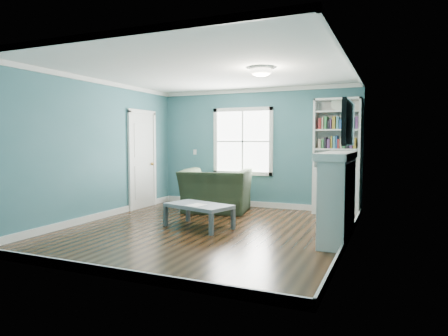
% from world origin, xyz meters
% --- Properties ---
extents(floor, '(5.00, 5.00, 0.00)m').
position_xyz_m(floor, '(0.00, 0.00, 0.00)').
color(floor, black).
rests_on(floor, ground).
extents(room_walls, '(5.00, 5.00, 5.00)m').
position_xyz_m(room_walls, '(0.00, 0.00, 1.58)').
color(room_walls, '#346870').
rests_on(room_walls, ground).
extents(trim, '(4.50, 5.00, 2.60)m').
position_xyz_m(trim, '(0.00, 0.00, 1.24)').
color(trim, white).
rests_on(trim, ground).
extents(window, '(1.40, 0.06, 1.50)m').
position_xyz_m(window, '(-0.30, 2.49, 1.45)').
color(window, white).
rests_on(window, room_walls).
extents(bookshelf, '(0.90, 0.35, 2.31)m').
position_xyz_m(bookshelf, '(1.77, 2.30, 0.92)').
color(bookshelf, silver).
rests_on(bookshelf, ground).
extents(fireplace, '(0.44, 1.58, 1.30)m').
position_xyz_m(fireplace, '(2.08, 0.20, 0.64)').
color(fireplace, black).
rests_on(fireplace, ground).
extents(tv, '(0.06, 1.10, 0.65)m').
position_xyz_m(tv, '(2.20, 0.20, 1.72)').
color(tv, black).
rests_on(tv, fireplace).
extents(door, '(0.12, 0.98, 2.17)m').
position_xyz_m(door, '(-2.22, 1.40, 1.07)').
color(door, silver).
rests_on(door, ground).
extents(ceiling_fixture, '(0.38, 0.38, 0.15)m').
position_xyz_m(ceiling_fixture, '(0.90, 0.10, 2.55)').
color(ceiling_fixture, white).
rests_on(ceiling_fixture, room_walls).
extents(light_switch, '(0.08, 0.01, 0.12)m').
position_xyz_m(light_switch, '(-1.50, 2.48, 1.20)').
color(light_switch, white).
rests_on(light_switch, room_walls).
extents(recliner, '(1.48, 1.10, 1.17)m').
position_xyz_m(recliner, '(-0.55, 1.60, 0.59)').
color(recliner, black).
rests_on(recliner, ground).
extents(coffee_table, '(1.24, 0.89, 0.40)m').
position_xyz_m(coffee_table, '(-0.19, 0.09, 0.35)').
color(coffee_table, '#454E53').
rests_on(coffee_table, ground).
extents(paper_sheet, '(0.32, 0.37, 0.00)m').
position_xyz_m(paper_sheet, '(-0.17, -0.03, 0.41)').
color(paper_sheet, white).
rests_on(paper_sheet, coffee_table).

